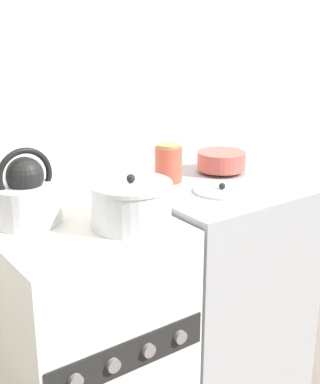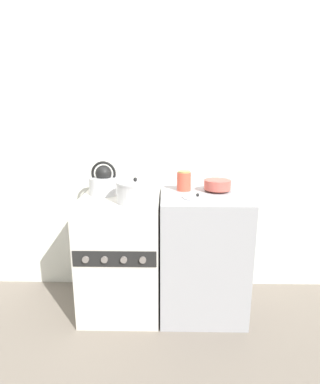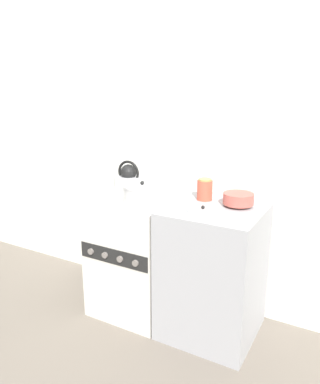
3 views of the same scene
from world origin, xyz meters
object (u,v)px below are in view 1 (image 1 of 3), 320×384
object	(u,v)px
loose_pot_lid	(222,190)
stove	(87,343)
enamel_bowl	(221,161)
storage_jar	(168,163)
cooking_pot	(131,204)
kettle	(27,196)

from	to	relation	value
loose_pot_lid	stove	bearing A→B (deg)	174.32
enamel_bowl	storage_jar	xyz separation A→B (m)	(-0.25, 0.03, 0.02)
storage_jar	loose_pot_lid	world-z (taller)	storage_jar
stove	enamel_bowl	distance (m)	0.91
storage_jar	loose_pot_lid	xyz separation A→B (m)	(0.08, -0.22, -0.07)
stove	cooking_pot	world-z (taller)	cooking_pot
kettle	enamel_bowl	distance (m)	0.86
stove	enamel_bowl	bearing A→B (deg)	10.75
stove	enamel_bowl	world-z (taller)	enamel_bowl
stove	kettle	bearing A→B (deg)	136.05
stove	cooking_pot	xyz separation A→B (m)	(0.13, -0.10, 0.52)
kettle	enamel_bowl	xyz separation A→B (m)	(0.86, 0.02, -0.02)
cooking_pot	loose_pot_lid	bearing A→B (deg)	5.75
stove	loose_pot_lid	world-z (taller)	loose_pot_lid
kettle	enamel_bowl	world-z (taller)	kettle
kettle	storage_jar	xyz separation A→B (m)	(0.60, 0.05, 0.00)
storage_jar	enamel_bowl	bearing A→B (deg)	-6.78
cooking_pot	kettle	bearing A→B (deg)	139.28
cooking_pot	enamel_bowl	xyz separation A→B (m)	(0.60, 0.24, -0.00)
kettle	storage_jar	bearing A→B (deg)	4.31
stove	cooking_pot	distance (m)	0.55
storage_jar	cooking_pot	bearing A→B (deg)	-142.32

